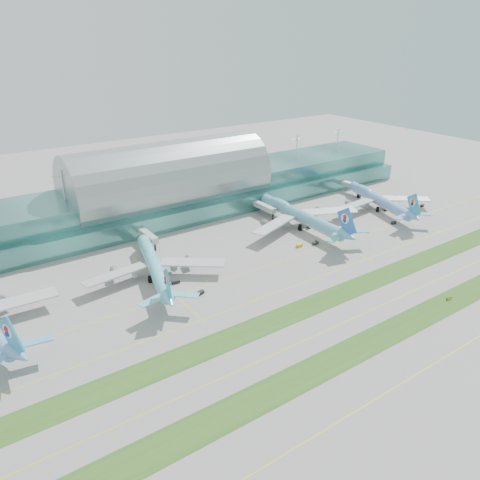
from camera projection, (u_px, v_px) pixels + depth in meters
ground at (318, 306)px, 187.05m from camera, size 700.00×700.00×0.00m
terminal at (170, 191)px, 278.16m from camera, size 340.00×69.10×36.00m
grass_strip_near at (373, 341)px, 165.98m from camera, size 420.00×12.00×0.08m
grass_strip_far at (315, 304)px, 188.54m from camera, size 420.00×12.00×0.08m
taxiline_a at (421, 372)px, 150.95m from camera, size 420.00×0.35×0.01m
taxiline_b at (344, 323)px, 176.52m from camera, size 420.00×0.35×0.01m
taxiline_c at (289, 288)px, 200.59m from camera, size 420.00×0.35×0.01m
taxiline_d at (258, 268)px, 217.14m from camera, size 420.00×0.35×0.01m
airliner_b at (154, 265)px, 207.13m from camera, size 61.37×70.92×19.83m
airliner_c at (300, 215)px, 261.60m from camera, size 71.93×81.65×22.48m
airliner_d at (379, 199)px, 288.36m from camera, size 62.51×72.41×20.36m
gse_b at (2, 350)px, 160.10m from camera, size 3.11×2.03×1.33m
gse_c at (200, 293)px, 195.54m from camera, size 3.85×2.72×1.28m
gse_d at (175, 281)px, 204.27m from camera, size 4.02×2.64×1.43m
gse_e at (299, 245)px, 239.10m from camera, size 3.62×2.10×1.48m
gse_f at (315, 243)px, 241.71m from camera, size 3.84×2.44×1.50m
gse_g at (394, 223)px, 267.32m from camera, size 3.20×2.10×1.56m
gse_h at (422, 205)px, 294.33m from camera, size 3.50×2.34×1.61m
taxiway_sign_east at (449, 299)px, 191.38m from camera, size 2.37×0.89×1.02m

